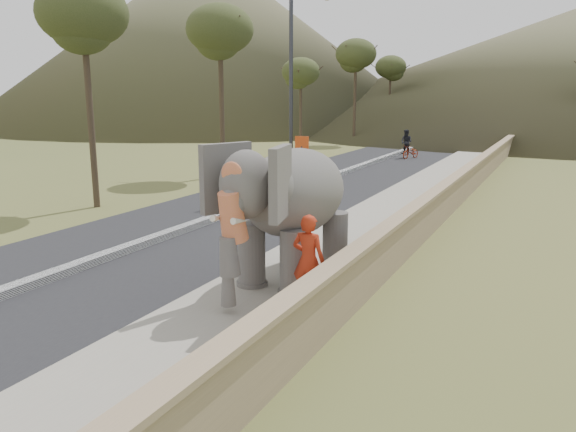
% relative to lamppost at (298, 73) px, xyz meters
% --- Properties ---
extents(ground, '(160.00, 160.00, 0.00)m').
position_rel_lamppost_xyz_m(ground, '(4.69, -11.98, -4.87)').
color(ground, olive).
rests_on(ground, ground).
extents(road, '(7.00, 120.00, 0.03)m').
position_rel_lamppost_xyz_m(road, '(-0.31, -1.98, -4.86)').
color(road, black).
rests_on(road, ground).
extents(median, '(0.35, 120.00, 0.22)m').
position_rel_lamppost_xyz_m(median, '(-0.31, -1.98, -4.76)').
color(median, black).
rests_on(median, ground).
extents(walkway, '(3.00, 120.00, 0.15)m').
position_rel_lamppost_xyz_m(walkway, '(4.69, -1.98, -4.80)').
color(walkway, '#9E9687').
rests_on(walkway, ground).
extents(parapet, '(0.30, 120.00, 1.10)m').
position_rel_lamppost_xyz_m(parapet, '(6.34, -1.98, -4.32)').
color(parapet, tan).
rests_on(parapet, ground).
extents(lamppost, '(1.76, 0.36, 8.00)m').
position_rel_lamppost_xyz_m(lamppost, '(0.00, 0.00, 0.00)').
color(lamppost, '#2D2C31').
rests_on(lamppost, ground).
extents(signboard, '(0.60, 0.08, 2.40)m').
position_rel_lamppost_xyz_m(signboard, '(0.19, -0.02, -3.23)').
color(signboard, '#2D2D33').
rests_on(signboard, ground).
extents(hill_left, '(60.00, 60.00, 22.00)m').
position_rel_lamppost_xyz_m(hill_left, '(-33.31, 43.02, 6.13)').
color(hill_left, brown).
rests_on(hill_left, ground).
extents(hill_far, '(80.00, 80.00, 14.00)m').
position_rel_lamppost_xyz_m(hill_far, '(9.69, 58.02, 2.13)').
color(hill_far, brown).
rests_on(hill_far, ground).
extents(elephant_and_man, '(2.47, 4.29, 3.00)m').
position_rel_lamppost_xyz_m(elephant_and_man, '(4.71, -10.08, -3.24)').
color(elephant_and_man, slate).
rests_on(elephant_and_man, ground).
extents(motorcyclist, '(1.31, 1.68, 1.83)m').
position_rel_lamppost_xyz_m(motorcyclist, '(0.88, 14.62, -4.15)').
color(motorcyclist, maroon).
rests_on(motorcyclist, ground).
extents(trees, '(48.37, 42.70, 8.52)m').
position_rel_lamppost_xyz_m(trees, '(7.25, 16.41, -1.00)').
color(trees, '#473828').
rests_on(trees, ground).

